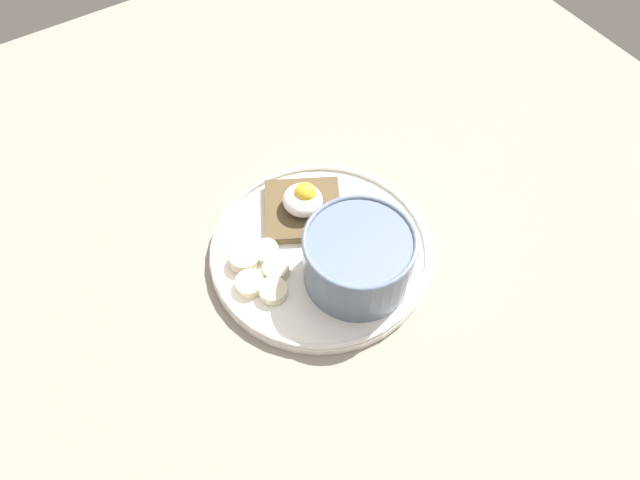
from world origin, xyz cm
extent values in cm
cube|color=gray|center=(0.00, 0.00, 1.00)|extent=(120.00, 120.00, 2.00)
cylinder|color=white|center=(0.00, 0.00, 2.50)|extent=(26.18, 26.18, 1.00)
torus|color=white|center=(0.00, 0.00, 3.30)|extent=(25.98, 25.98, 0.60)
cylinder|color=slate|center=(5.29, 1.67, 6.46)|extent=(12.29, 12.29, 6.93)
torus|color=slate|center=(5.29, 1.67, 9.93)|extent=(12.49, 12.49, 0.60)
cylinder|color=#BE657A|center=(5.29, 1.67, 6.23)|extent=(10.89, 10.89, 6.07)
ellipsoid|color=#BE657A|center=(5.29, 1.67, 9.07)|extent=(10.35, 10.35, 1.20)
ellipsoid|color=#C9AD8C|center=(4.97, 1.55, 9.38)|extent=(1.69, 1.71, 0.63)
ellipsoid|color=#A77C62|center=(3.34, 3.63, 9.32)|extent=(0.95, 1.30, 0.51)
ellipsoid|color=tan|center=(5.31, 1.56, 9.40)|extent=(1.31, 1.74, 0.67)
ellipsoid|color=#A77C5E|center=(5.20, 1.91, 9.40)|extent=(1.84, 1.81, 0.67)
ellipsoid|color=beige|center=(4.65, 1.31, 9.43)|extent=(1.83, 1.29, 0.73)
cube|color=brown|center=(-5.73, 1.19, 4.07)|extent=(12.53, 12.53, 0.30)
cube|color=brown|center=(-5.73, 1.19, 3.59)|extent=(12.29, 12.29, 1.17)
ellipsoid|color=white|center=(-5.73, 1.19, 5.52)|extent=(4.97, 4.78, 2.70)
sphere|color=yellow|center=(-5.81, 1.61, 6.35)|extent=(2.80, 2.80, 2.80)
cylinder|color=#F6E3B7|center=(-0.02, -5.95, 3.70)|extent=(3.73, 3.78, 1.50)
cylinder|color=#C0B18E|center=(-0.02, -5.95, 4.36)|extent=(0.67, 0.67, 0.16)
cylinder|color=beige|center=(-3.16, -8.44, 3.72)|extent=(4.55, 4.62, 1.69)
cylinder|color=#B9B092|center=(-3.16, -8.44, 4.32)|extent=(0.81, 0.82, 0.21)
cylinder|color=#F4F1C8|center=(-2.81, -5.67, 3.64)|extent=(3.73, 3.82, 1.49)
cylinder|color=#BEBC9C|center=(-2.81, -5.67, 4.18)|extent=(0.67, 0.68, 0.20)
cylinder|color=#EEE9BF|center=(2.26, -7.64, 3.64)|extent=(3.83, 3.86, 1.36)
cylinder|color=#B9B695|center=(2.26, -7.64, 4.25)|extent=(0.69, 0.69, 0.14)
cylinder|color=beige|center=(0.07, -9.37, 3.64)|extent=(3.48, 3.54, 1.37)
cylinder|color=tan|center=(0.07, -9.37, 4.24)|extent=(0.63, 0.63, 0.15)
camera|label=1|loc=(34.87, -22.19, 63.93)|focal=35.00mm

